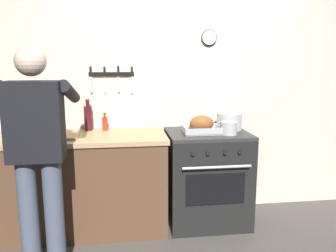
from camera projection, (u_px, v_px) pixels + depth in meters
wall_back at (179, 87)px, 3.42m from camera, size 6.00×0.13×2.60m
counter_block at (55, 184)px, 3.06m from camera, size 2.03×0.65×0.90m
stove at (207, 177)px, 3.25m from camera, size 0.76×0.67×0.90m
person_cook at (38, 147)px, 2.40m from camera, size 0.51×0.63×1.66m
roasting_pan at (202, 125)px, 3.11m from camera, size 0.35×0.26×0.17m
stock_pot at (229, 121)px, 3.27m from camera, size 0.24×0.24×0.16m
saucepan at (229, 128)px, 3.05m from camera, size 0.15×0.15×0.12m
cutting_board at (57, 137)px, 2.91m from camera, size 0.36×0.24×0.02m
bottle_vinegar at (54, 124)px, 3.05m from camera, size 0.06×0.06×0.23m
bottle_wine_red at (88, 117)px, 3.22m from camera, size 0.08×0.08×0.30m
bottle_hot_sauce at (105, 123)px, 3.23m from camera, size 0.05×0.05×0.17m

